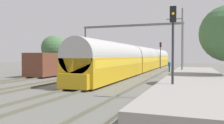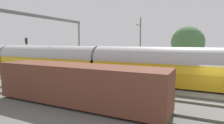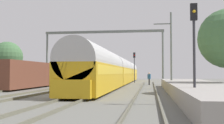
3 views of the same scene
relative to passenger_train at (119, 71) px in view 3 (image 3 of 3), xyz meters
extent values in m
plane|color=slate|center=(-2.19, -20.58, -1.97)|extent=(120.00, 120.00, 0.00)
cube|color=#5F5D4D|center=(-5.11, -20.58, -1.89)|extent=(0.08, 60.00, 0.16)
cube|color=#5F5D4D|center=(-3.67, -20.58, -1.89)|extent=(0.08, 60.00, 0.16)
cube|color=#5F5D4D|center=(-0.72, -20.58, -1.89)|extent=(0.08, 60.00, 0.16)
cube|color=#5F5D4D|center=(0.72, -20.58, -1.89)|extent=(0.08, 60.00, 0.16)
cube|color=#5F5D4D|center=(3.67, -20.58, -1.89)|extent=(0.08, 60.00, 0.16)
cube|color=#5F5D4D|center=(5.11, -20.58, -1.89)|extent=(0.08, 60.00, 0.16)
cube|color=gray|center=(8.21, -18.58, -1.52)|extent=(4.40, 28.00, 0.90)
cube|color=gold|center=(0.00, -16.31, -0.71)|extent=(2.90, 16.00, 2.20)
cube|color=gold|center=(0.00, -16.31, -0.08)|extent=(2.93, 15.36, 0.64)
cylinder|color=#ADADAD|center=(0.00, -16.31, 0.59)|extent=(2.84, 16.00, 2.84)
cube|color=gold|center=(0.00, 0.04, -0.71)|extent=(2.90, 16.00, 2.20)
cube|color=gold|center=(0.00, 0.04, -0.08)|extent=(2.93, 15.36, 0.64)
cylinder|color=#ADADAD|center=(0.00, 0.04, 0.59)|extent=(2.84, 16.00, 2.84)
cube|color=gold|center=(0.00, 16.39, -0.71)|extent=(2.90, 16.00, 2.20)
cube|color=gold|center=(0.00, 16.39, -0.08)|extent=(2.93, 15.36, 0.64)
cylinder|color=#ADADAD|center=(0.00, 16.39, 0.59)|extent=(2.84, 16.00, 2.84)
cube|color=gold|center=(0.00, -24.56, -1.26)|extent=(2.40, 0.50, 1.10)
cube|color=brown|center=(-8.78, -11.59, -0.46)|extent=(2.80, 13.00, 2.70)
cube|color=black|center=(-8.78, -11.59, -1.76)|extent=(2.52, 11.96, 0.10)
cylinder|color=black|center=(4.45, -2.16, -1.55)|extent=(0.23, 0.23, 0.85)
cube|color=#285684|center=(4.45, -2.16, -0.80)|extent=(0.46, 0.36, 0.64)
sphere|color=tan|center=(4.45, -2.16, -0.36)|extent=(0.24, 0.24, 0.24)
cylinder|color=#2D2D33|center=(6.94, -25.37, 0.26)|extent=(0.14, 0.14, 4.47)
cube|color=black|center=(6.94, -25.37, 2.94)|extent=(0.36, 0.20, 0.90)
sphere|color=yellow|center=(6.94, -25.49, 2.94)|extent=(0.16, 0.16, 0.16)
cylinder|color=#2D2D33|center=(1.92, 6.32, 0.14)|extent=(0.14, 0.14, 4.23)
cube|color=black|center=(1.92, 6.32, 2.71)|extent=(0.36, 0.20, 0.90)
sphere|color=red|center=(1.92, 6.20, 2.67)|extent=(0.16, 0.16, 0.16)
cylinder|color=slate|center=(-10.78, -0.81, 1.78)|extent=(0.28, 0.28, 7.50)
cylinder|color=slate|center=(6.39, -0.81, 1.78)|extent=(0.28, 0.28, 7.50)
cube|color=slate|center=(-2.19, -0.81, 5.71)|extent=(17.56, 0.24, 0.36)
cylinder|color=slate|center=(6.79, -11.25, 2.03)|extent=(0.20, 0.20, 8.00)
cube|color=slate|center=(5.89, -11.25, 4.83)|extent=(1.80, 0.10, 0.10)
cylinder|color=#4C3826|center=(-15.09, -4.58, -0.82)|extent=(0.36, 0.36, 2.31)
sphere|color=#40683E|center=(-15.09, -4.58, 1.93)|extent=(4.23, 4.23, 4.23)
camera|label=1|loc=(8.10, -38.98, 0.57)|focal=36.89mm
camera|label=2|loc=(-19.77, -19.67, 2.50)|focal=30.56mm
camera|label=3|loc=(4.65, -40.35, -0.30)|focal=44.16mm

